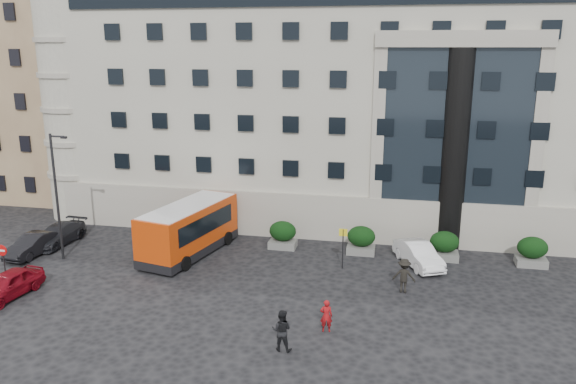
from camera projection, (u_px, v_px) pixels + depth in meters
name	position (u px, v px, depth m)	size (l,w,h in m)	color
ground	(231.00, 295.00, 30.36)	(120.00, 120.00, 0.00)	black
civic_building	(372.00, 95.00, 47.76)	(44.00, 24.00, 18.00)	#A5A192
entrance_column	(454.00, 151.00, 36.14)	(1.80, 1.80, 13.00)	black
apartment_near	(42.00, 80.00, 51.44)	(14.00, 14.00, 20.00)	#8E6F52
apartment_far	(110.00, 63.00, 68.83)	(13.00, 13.00, 22.00)	#81624B
hedge_a	(208.00, 229.00, 38.29)	(1.80, 1.26, 1.84)	#5E5E5C
hedge_b	(283.00, 234.00, 37.28)	(1.80, 1.26, 1.84)	#5E5E5C
hedge_c	(361.00, 240.00, 36.27)	(1.80, 1.26, 1.84)	#5E5E5C
hedge_d	(444.00, 245.00, 35.26)	(1.80, 1.26, 1.84)	#5E5E5C
hedge_e	(532.00, 251.00, 34.25)	(1.80, 1.26, 1.84)	#5E5E5C
street_lamp	(57.00, 192.00, 34.42)	(1.16, 0.18, 8.00)	#262628
bus_stop_sign	(343.00, 241.00, 33.59)	(0.50, 0.08, 2.52)	#262628
no_entry_sign	(3.00, 256.00, 31.48)	(0.64, 0.16, 2.32)	#262628
minibus	(189.00, 227.00, 35.98)	(4.38, 8.25, 3.27)	#C23709
red_truck	(104.00, 181.00, 50.24)	(2.46, 5.04, 2.69)	maroon
parked_car_a	(8.00, 285.00, 30.01)	(1.67, 4.16, 1.42)	maroon
parked_car_b	(33.00, 245.00, 36.11)	(1.44, 4.13, 1.36)	black
parked_car_c	(58.00, 235.00, 38.07)	(1.87, 4.61, 1.34)	black
parked_car_d	(135.00, 205.00, 45.07)	(2.32, 5.04, 1.40)	black
white_taxi	(418.00, 254.00, 34.33)	(1.53, 4.38, 1.44)	white
pedestrian_a	(326.00, 316.00, 26.35)	(0.58, 0.38, 1.60)	#9D0F13
pedestrian_b	(282.00, 330.00, 24.70)	(0.93, 0.72, 1.90)	black
pedestrian_c	(404.00, 276.00, 30.55)	(1.24, 0.71, 1.92)	black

